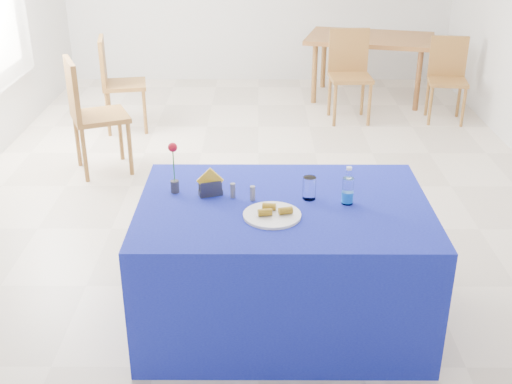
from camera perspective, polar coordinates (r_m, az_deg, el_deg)
floor at (r=5.54m, az=0.21°, el=0.52°), size 7.00×7.00×0.00m
plate at (r=3.36m, az=1.44°, el=-2.07°), size 0.31×0.31×0.01m
drinking_glass at (r=3.54m, az=4.76°, el=0.35°), size 0.07×0.07×0.13m
salt_shaker at (r=3.52m, az=-0.31°, el=-0.12°), size 0.03×0.03×0.08m
pepper_shaker at (r=3.56m, az=-2.08°, el=0.14°), size 0.03×0.03×0.08m
blue_table at (r=3.70m, az=2.38°, el=-6.28°), size 1.60×1.10×0.76m
water_bottle at (r=3.51m, az=8.15°, el=0.04°), size 0.06×0.06×0.21m
napkin_holder at (r=3.59m, az=-4.08°, el=0.43°), size 0.15×0.09×0.17m
rose_vase at (r=3.61m, az=-7.32°, el=2.11°), size 0.05×0.05×0.30m
oak_table at (r=7.96m, az=10.12°, el=12.91°), size 1.66×1.28×0.76m
chair_bg_left at (r=7.19m, az=8.30°, el=10.82°), size 0.46×0.46×0.98m
chair_bg_right at (r=7.40m, az=16.65°, el=10.11°), size 0.45×0.45×0.90m
chair_win_a at (r=5.82m, az=-14.67°, el=7.19°), size 0.61×0.61×1.03m
chair_win_b at (r=6.90m, az=-12.42°, el=9.90°), size 0.51×0.51×0.98m
banana_pieces at (r=3.36m, az=1.56°, el=-1.59°), size 0.19×0.12×0.04m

